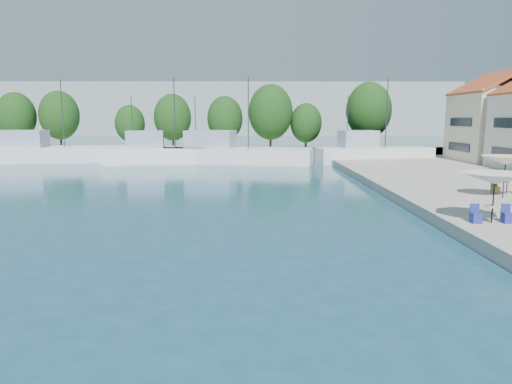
{
  "coord_description": "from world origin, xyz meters",
  "views": [
    {
      "loc": [
        -2.8,
        0.97,
        5.23
      ],
      "look_at": [
        -2.7,
        26.0,
        1.16
      ],
      "focal_mm": 32.0,
      "sensor_mm": 36.0,
      "label": 1
    }
  ],
  "objects_px": {
    "trawler_04": "(371,154)",
    "umbrella_white": "(495,179)",
    "trawler_01": "(41,153)",
    "trawler_02": "(161,154)",
    "trawler_03": "(229,154)",
    "umbrella_cream": "(506,160)"
  },
  "relations": [
    {
      "from": "trawler_01",
      "to": "trawler_02",
      "type": "relative_size",
      "value": 1.58
    },
    {
      "from": "trawler_03",
      "to": "trawler_04",
      "type": "height_order",
      "value": "same"
    },
    {
      "from": "trawler_02",
      "to": "trawler_04",
      "type": "xyz_separation_m",
      "value": [
        24.76,
        1.19,
        -0.0
      ]
    },
    {
      "from": "trawler_03",
      "to": "umbrella_cream",
      "type": "distance_m",
      "value": 32.43
    },
    {
      "from": "trawler_02",
      "to": "umbrella_white",
      "type": "distance_m",
      "value": 39.37
    },
    {
      "from": "umbrella_white",
      "to": "trawler_01",
      "type": "bearing_deg",
      "value": 135.95
    },
    {
      "from": "trawler_01",
      "to": "umbrella_cream",
      "type": "relative_size",
      "value": 8.05
    },
    {
      "from": "trawler_02",
      "to": "umbrella_white",
      "type": "xyz_separation_m",
      "value": [
        21.54,
        -32.92,
        1.51
      ]
    },
    {
      "from": "trawler_02",
      "to": "trawler_04",
      "type": "relative_size",
      "value": 0.98
    },
    {
      "from": "trawler_02",
      "to": "umbrella_cream",
      "type": "bearing_deg",
      "value": -55.15
    },
    {
      "from": "trawler_02",
      "to": "trawler_04",
      "type": "distance_m",
      "value": 24.79
    },
    {
      "from": "trawler_03",
      "to": "umbrella_cream",
      "type": "xyz_separation_m",
      "value": [
        17.45,
        -27.28,
        1.76
      ]
    },
    {
      "from": "trawler_04",
      "to": "umbrella_white",
      "type": "bearing_deg",
      "value": -106.37
    },
    {
      "from": "trawler_01",
      "to": "trawler_02",
      "type": "xyz_separation_m",
      "value": [
        14.91,
        -2.35,
        0.0
      ]
    },
    {
      "from": "trawler_04",
      "to": "umbrella_cream",
      "type": "bearing_deg",
      "value": -99.7
    },
    {
      "from": "trawler_01",
      "to": "trawler_03",
      "type": "xyz_separation_m",
      "value": [
        22.84,
        -1.78,
        0.0
      ]
    },
    {
      "from": "trawler_03",
      "to": "umbrella_cream",
      "type": "bearing_deg",
      "value": -46.08
    },
    {
      "from": "trawler_01",
      "to": "trawler_02",
      "type": "height_order",
      "value": "same"
    },
    {
      "from": "trawler_03",
      "to": "umbrella_white",
      "type": "height_order",
      "value": "trawler_03"
    },
    {
      "from": "trawler_01",
      "to": "trawler_04",
      "type": "bearing_deg",
      "value": -10.53
    },
    {
      "from": "trawler_02",
      "to": "umbrella_cream",
      "type": "distance_m",
      "value": 36.9
    },
    {
      "from": "trawler_03",
      "to": "umbrella_white",
      "type": "distance_m",
      "value": 36.17
    }
  ]
}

